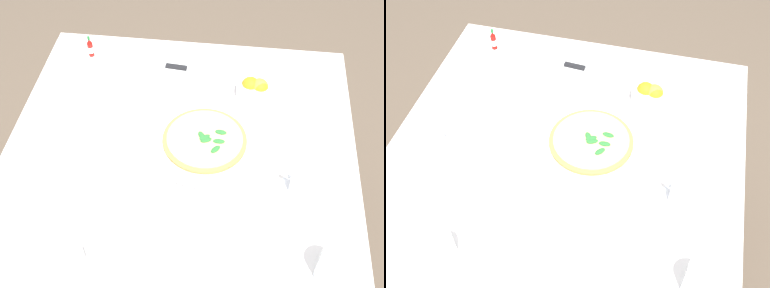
{
  "view_description": "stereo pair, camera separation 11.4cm",
  "coord_description": "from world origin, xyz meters",
  "views": [
    {
      "loc": [
        -0.15,
        0.9,
        1.84
      ],
      "look_at": [
        -0.04,
        -0.02,
        0.75
      ],
      "focal_mm": 44.47,
      "sensor_mm": 36.0,
      "label": 1
    },
    {
      "loc": [
        -0.26,
        0.88,
        1.84
      ],
      "look_at": [
        -0.04,
        -0.02,
        0.75
      ],
      "focal_mm": 44.47,
      "sensor_mm": 36.0,
      "label": 2
    }
  ],
  "objects": [
    {
      "name": "water_glass_far_left",
      "position": [
        0.2,
        0.41,
        0.78
      ],
      "size": [
        0.06,
        0.06,
        0.11
      ],
      "color": "white",
      "rests_on": "dining_table"
    },
    {
      "name": "pepper_shaker",
      "position": [
        0.35,
        -0.42,
        0.76
      ],
      "size": [
        0.03,
        0.03,
        0.06
      ],
      "color": "white",
      "rests_on": "dining_table"
    },
    {
      "name": "coffee_cup_far_right",
      "position": [
        0.39,
        0.08,
        0.76
      ],
      "size": [
        0.13,
        0.13,
        0.06
      ],
      "color": "white",
      "rests_on": "dining_table"
    },
    {
      "name": "ground_plane",
      "position": [
        0.0,
        0.0,
        0.0
      ],
      "size": [
        8.0,
        8.0,
        0.0
      ],
      "primitive_type": "plane",
      "color": "brown"
    },
    {
      "name": "napkin_folded",
      "position": [
        0.11,
        -0.36,
        0.74
      ],
      "size": [
        0.24,
        0.17,
        0.02
      ],
      "rotation": [
        0.0,
        0.0,
        -0.2
      ],
      "color": "white",
      "rests_on": "dining_table"
    },
    {
      "name": "salt_shaker",
      "position": [
        0.41,
        -0.4,
        0.76
      ],
      "size": [
        0.03,
        0.03,
        0.06
      ],
      "color": "white",
      "rests_on": "dining_table"
    },
    {
      "name": "dinner_knife",
      "position": [
        0.11,
        -0.36,
        0.75
      ],
      "size": [
        0.2,
        0.04,
        0.01
      ],
      "rotation": [
        0.0,
        0.0,
        -0.09
      ],
      "color": "silver",
      "rests_on": "napkin_folded"
    },
    {
      "name": "hot_sauce_bottle",
      "position": [
        0.38,
        -0.41,
        0.76
      ],
      "size": [
        0.02,
        0.02,
        0.08
      ],
      "color": "#B7140F",
      "rests_on": "dining_table"
    },
    {
      "name": "pizza_plate",
      "position": [
        -0.07,
        -0.04,
        0.74
      ],
      "size": [
        0.34,
        0.34,
        0.02
      ],
      "color": "white",
      "rests_on": "dining_table"
    },
    {
      "name": "water_glass_right_edge",
      "position": [
        -0.42,
        0.35,
        0.78
      ],
      "size": [
        0.07,
        0.07,
        0.12
      ],
      "color": "white",
      "rests_on": "dining_table"
    },
    {
      "name": "coffee_cup_near_right",
      "position": [
        -0.36,
        0.1,
        0.76
      ],
      "size": [
        0.13,
        0.13,
        0.07
      ],
      "color": "white",
      "rests_on": "dining_table"
    },
    {
      "name": "menu_card",
      "position": [
        0.21,
        -0.2,
        0.76
      ],
      "size": [
        0.08,
        0.06,
        0.06
      ],
      "rotation": [
        0.0,
        0.0,
        0.63
      ],
      "color": "white",
      "rests_on": "dining_table"
    },
    {
      "name": "water_glass_left_edge",
      "position": [
        0.21,
        0.09,
        0.78
      ],
      "size": [
        0.07,
        0.07,
        0.1
      ],
      "color": "white",
      "rests_on": "dining_table"
    },
    {
      "name": "citrus_bowl",
      "position": [
        -0.23,
        -0.28,
        0.76
      ],
      "size": [
        0.15,
        0.15,
        0.07
      ],
      "color": "white",
      "rests_on": "dining_table"
    },
    {
      "name": "coffee_cup_near_left",
      "position": [
        0.2,
        0.22,
        0.76
      ],
      "size": [
        0.13,
        0.13,
        0.07
      ],
      "color": "white",
      "rests_on": "dining_table"
    },
    {
      "name": "dining_table",
      "position": [
        0.0,
        0.0,
        0.6
      ],
      "size": [
        1.06,
        1.06,
        0.73
      ],
      "color": "white",
      "rests_on": "ground_plane"
    },
    {
      "name": "pizza",
      "position": [
        -0.07,
        -0.04,
        0.76
      ],
      "size": [
        0.26,
        0.26,
        0.02
      ],
      "color": "#C68E47",
      "rests_on": "pizza_plate"
    }
  ]
}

